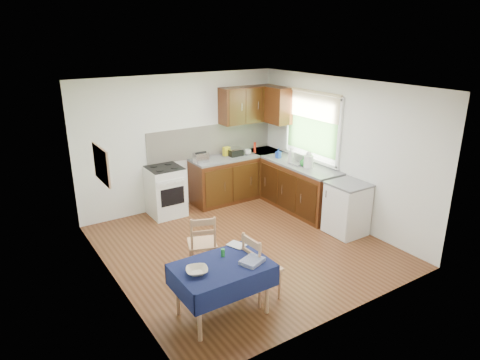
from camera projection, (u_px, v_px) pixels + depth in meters
floor at (243, 246)px, 6.77m from camera, size 4.20×4.20×0.00m
ceiling at (243, 85)px, 5.94m from camera, size 4.00×4.20×0.02m
wall_back at (181, 142)px, 8.02m from camera, size 4.00×0.02×2.50m
wall_front at (348, 220)px, 4.69m from camera, size 4.00×0.02×2.50m
wall_left at (109, 198)px, 5.32m from camera, size 0.02×4.20×2.50m
wall_right at (339, 151)px, 7.38m from camera, size 0.02×4.20×2.50m
base_cabinets at (265, 182)px, 8.32m from camera, size 1.90×2.30×0.86m
worktop_back at (237, 156)px, 8.44m from camera, size 1.90×0.60×0.04m
worktop_right at (300, 165)px, 7.87m from camera, size 0.60×1.70×0.04m
worktop_corner at (264, 151)px, 8.78m from camera, size 0.60×0.60×0.04m
splashback at (212, 140)px, 8.36m from camera, size 2.70×0.02×0.60m
upper_cabinets at (257, 105)px, 8.37m from camera, size 1.20×0.85×0.70m
stove at (166, 191)px, 7.78m from camera, size 0.60×0.61×0.92m
window at (312, 122)px, 7.79m from camera, size 0.04×1.48×1.26m
fridge at (347, 209)px, 7.06m from camera, size 0.58×0.60×0.89m
corkboard at (102, 165)px, 5.46m from camera, size 0.04×0.62×0.47m
dining_table at (222, 273)px, 4.96m from camera, size 1.10×0.75×0.67m
chair_far at (202, 242)px, 5.91m from camera, size 0.49×0.49×0.87m
chair_near at (259, 266)px, 5.28m from camera, size 0.42×0.42×0.89m
toaster at (201, 158)px, 7.94m from camera, size 0.26×0.16×0.20m
sandwich_press at (235, 152)px, 8.38m from camera, size 0.27×0.23×0.16m
sauce_bottle at (255, 147)px, 8.57m from camera, size 0.05×0.05×0.21m
yellow_packet at (227, 151)px, 8.36m from camera, size 0.14×0.11×0.18m
dish_rack at (300, 162)px, 7.91m from camera, size 0.38×0.29×0.18m
kettle at (308, 160)px, 7.64m from camera, size 0.17×0.17×0.29m
cup at (248, 152)px, 8.44m from camera, size 0.17×0.17×0.11m
soap_bottle_a at (291, 156)px, 7.88m from camera, size 0.16×0.16×0.29m
soap_bottle_b at (278, 153)px, 8.21m from camera, size 0.10×0.10×0.19m
soap_bottle_c at (304, 161)px, 7.71m from camera, size 0.20×0.20×0.19m
plate_bowl at (197, 271)px, 4.75m from camera, size 0.32×0.32×0.06m
book at (233, 248)px, 5.30m from camera, size 0.23×0.26×0.02m
spice_jar at (223, 253)px, 5.10m from camera, size 0.05×0.05×0.10m
tea_towel at (252, 261)px, 4.96m from camera, size 0.32×0.28×0.05m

